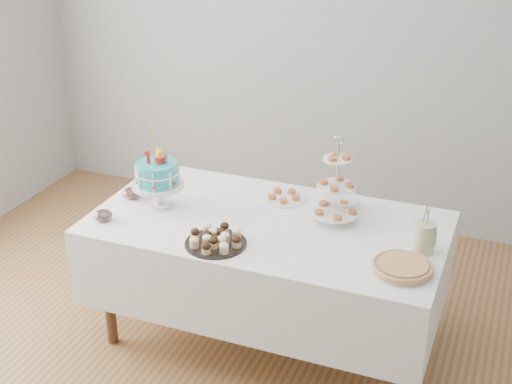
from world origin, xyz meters
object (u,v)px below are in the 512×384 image
at_px(pie, 403,267).
at_px(tiered_stand, 336,187).
at_px(jam_bowl_b, 132,193).
at_px(plate_stack, 343,204).
at_px(utensil_pitcher, 424,237).
at_px(table, 267,258).
at_px(cupcake_tray, 216,238).
at_px(jam_bowl_a, 103,216).
at_px(pastry_plate, 284,197).
at_px(birthday_cake, 158,186).

bearing_deg(pie, tiered_stand, 139.14).
xyz_separation_m(tiered_stand, jam_bowl_b, (-1.18, -0.15, -0.18)).
xyz_separation_m(plate_stack, jam_bowl_b, (-1.18, -0.29, -0.01)).
height_order(pie, utensil_pitcher, utensil_pitcher).
height_order(table, plate_stack, plate_stack).
bearing_deg(plate_stack, cupcake_tray, -128.91).
distance_m(pie, jam_bowl_b, 1.64).
bearing_deg(cupcake_tray, pie, 5.33).
relative_size(tiered_stand, jam_bowl_a, 4.86).
distance_m(plate_stack, utensil_pitcher, 0.59).
bearing_deg(pie, utensil_pitcher, 75.66).
height_order(pie, jam_bowl_b, jam_bowl_b).
bearing_deg(table, pastry_plate, 91.87).
bearing_deg(cupcake_tray, table, 64.69).
xyz_separation_m(tiered_stand, pastry_plate, (-0.35, 0.16, -0.19)).
height_order(birthday_cake, cupcake_tray, birthday_cake).
bearing_deg(table, jam_bowl_b, -179.30).
bearing_deg(cupcake_tray, jam_bowl_b, 154.66).
relative_size(table, pastry_plate, 7.72).
bearing_deg(jam_bowl_a, utensil_pitcher, 10.00).
bearing_deg(tiered_stand, cupcake_tray, -136.38).
distance_m(pie, pastry_plate, 0.96).
xyz_separation_m(birthday_cake, jam_bowl_b, (-0.20, 0.04, -0.09)).
height_order(tiered_stand, jam_bowl_a, tiered_stand).
relative_size(table, utensil_pitcher, 7.77).
distance_m(table, pie, 0.86).
bearing_deg(plate_stack, jam_bowl_b, -166.02).
distance_m(cupcake_tray, utensil_pitcher, 1.05).
xyz_separation_m(pie, tiered_stand, (-0.44, 0.38, 0.18)).
bearing_deg(pastry_plate, pie, -34.28).
bearing_deg(plate_stack, tiered_stand, -91.06).
xyz_separation_m(birthday_cake, pastry_plate, (0.63, 0.34, -0.11)).
distance_m(pastry_plate, utensil_pitcher, 0.91).
bearing_deg(jam_bowl_a, plate_stack, 26.91).
bearing_deg(pastry_plate, jam_bowl_a, -143.73).
bearing_deg(pie, jam_bowl_a, -177.54).
distance_m(jam_bowl_b, utensil_pitcher, 1.68).
distance_m(cupcake_tray, tiered_stand, 0.71).
distance_m(jam_bowl_a, utensil_pitcher, 1.71).
distance_m(tiered_stand, jam_bowl_b, 1.20).
xyz_separation_m(birthday_cake, plate_stack, (0.98, 0.33, -0.08)).
xyz_separation_m(birthday_cake, pie, (1.42, -0.20, -0.10)).
distance_m(table, tiered_stand, 0.57).
xyz_separation_m(table, plate_stack, (0.34, 0.28, 0.27)).
bearing_deg(pastry_plate, utensil_pitcher, -20.23).
xyz_separation_m(table, cupcake_tray, (-0.16, -0.33, 0.26)).
height_order(birthday_cake, plate_stack, birthday_cake).
height_order(table, pastry_plate, pastry_plate).
bearing_deg(tiered_stand, plate_stack, 88.94).
bearing_deg(cupcake_tray, jam_bowl_a, 178.48).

